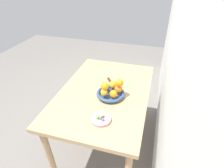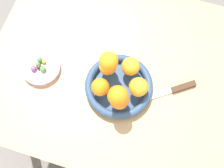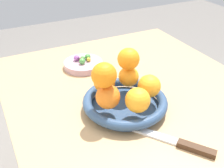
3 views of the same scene
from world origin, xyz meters
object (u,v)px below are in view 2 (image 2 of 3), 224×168
at_px(orange_4, 138,87).
at_px(orange_6, 109,61).
at_px(candy_dish, 41,68).
at_px(candy_ball_3, 40,59).
at_px(candy_ball_5, 33,68).
at_px(dining_table, 136,83).
at_px(orange_2, 100,87).
at_px(candy_ball_2, 44,62).
at_px(orange_5, 118,96).
at_px(candy_ball_6, 39,67).
at_px(knife, 168,91).
at_px(orange_0, 131,66).
at_px(orange_1, 108,67).
at_px(fruit_bowl, 119,86).
at_px(candy_ball_1, 43,69).
at_px(candy_ball_4, 38,64).
at_px(orange_3, 119,100).

relative_size(orange_4, orange_6, 1.04).
distance_m(candy_dish, orange_6, 0.27).
xyz_separation_m(candy_ball_3, candy_ball_5, (0.01, 0.04, -0.00)).
bearing_deg(candy_ball_5, dining_table, -164.34).
bearing_deg(candy_ball_3, orange_6, -174.68).
bearing_deg(orange_2, candy_ball_2, -11.02).
distance_m(candy_dish, orange_5, 0.33).
bearing_deg(candy_ball_6, knife, -172.77).
xyz_separation_m(orange_5, candy_ball_3, (0.31, -0.08, -0.10)).
bearing_deg(orange_4, candy_ball_2, -1.30).
height_order(candy_dish, candy_ball_3, candy_ball_3).
relative_size(dining_table, candy_ball_3, 51.92).
relative_size(orange_0, orange_4, 0.98).
distance_m(orange_1, knife, 0.23).
xyz_separation_m(dining_table, orange_5, (0.04, 0.14, 0.22)).
relative_size(fruit_bowl, orange_5, 3.69).
height_order(orange_5, candy_ball_6, orange_5).
xyz_separation_m(dining_table, orange_0, (0.03, 0.01, 0.16)).
distance_m(candy_ball_1, candy_ball_4, 0.03).
relative_size(orange_1, candy_ball_1, 2.76).
bearing_deg(orange_1, fruit_bowl, 142.97).
bearing_deg(candy_ball_1, orange_1, -164.78).
height_order(candy_dish, orange_4, orange_4).
distance_m(orange_5, candy_ball_5, 0.34).
xyz_separation_m(candy_ball_5, candy_ball_6, (-0.01, -0.01, -0.00)).
bearing_deg(orange_6, candy_ball_4, 9.67).
distance_m(orange_3, candy_ball_4, 0.32).
bearing_deg(dining_table, candy_ball_6, 14.63).
relative_size(orange_6, knife, 0.28).
distance_m(orange_3, candy_ball_3, 0.33).
xyz_separation_m(orange_4, knife, (-0.10, -0.04, -0.07)).
bearing_deg(dining_table, candy_ball_4, 12.91).
height_order(orange_0, knife, orange_0).
xyz_separation_m(orange_2, orange_4, (-0.12, -0.04, 0.00)).
bearing_deg(dining_table, orange_1, 16.93).
xyz_separation_m(dining_table, candy_ball_4, (0.35, 0.08, 0.12)).
height_order(orange_2, orange_4, orange_4).
bearing_deg(orange_3, fruit_bowl, -73.03).
bearing_deg(candy_ball_1, candy_ball_6, -7.00).
distance_m(orange_4, candy_ball_5, 0.38).
xyz_separation_m(orange_0, knife, (-0.15, 0.02, -0.07)).
height_order(orange_3, orange_5, orange_5).
distance_m(candy_dish, candy_ball_5, 0.03).
distance_m(dining_table, candy_ball_3, 0.37).
relative_size(orange_0, candy_ball_5, 3.06).
xyz_separation_m(orange_1, orange_4, (-0.12, 0.04, 0.00)).
bearing_deg(knife, candy_dish, 6.45).
xyz_separation_m(candy_ball_3, candy_ball_4, (-0.00, 0.02, -0.00)).
xyz_separation_m(orange_3, candy_ball_4, (0.32, -0.05, -0.04)).
xyz_separation_m(candy_dish, orange_6, (-0.24, -0.05, 0.12)).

